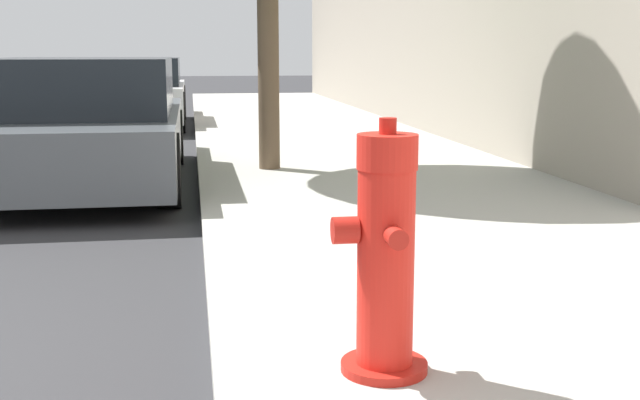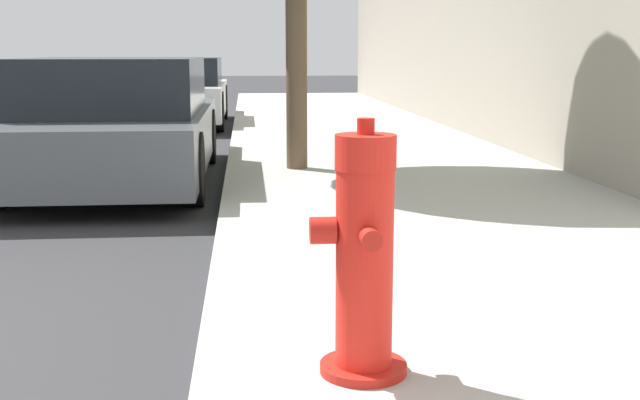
% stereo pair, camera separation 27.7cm
% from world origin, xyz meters
% --- Properties ---
extents(sidewalk_slab, '(3.43, 40.00, 0.12)m').
position_xyz_m(sidewalk_slab, '(3.78, 0.00, 0.06)').
color(sidewalk_slab, '#A8A59E').
rests_on(sidewalk_slab, ground_plane).
extents(fire_hydrant, '(0.37, 0.37, 0.97)m').
position_xyz_m(fire_hydrant, '(2.71, -0.31, 0.57)').
color(fire_hydrant, red).
rests_on(fire_hydrant, sidewalk_slab).
extents(parked_car_near, '(1.85, 4.34, 1.26)m').
position_xyz_m(parked_car_near, '(0.98, 5.02, 0.61)').
color(parked_car_near, '#4C5156').
rests_on(parked_car_near, ground_plane).
extents(parked_car_mid, '(1.73, 4.03, 1.20)m').
position_xyz_m(parked_car_mid, '(1.05, 11.37, 0.60)').
color(parked_car_mid, silver).
rests_on(parked_car_mid, ground_plane).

